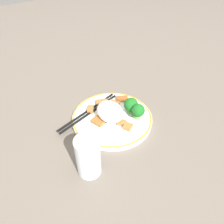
# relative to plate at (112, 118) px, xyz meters

# --- Properties ---
(ground_plane) EXTENTS (3.00, 3.00, 0.00)m
(ground_plane) POSITION_rel_plate_xyz_m (0.00, 0.00, -0.01)
(ground_plane) COLOR #665B51
(plate) EXTENTS (0.26, 0.26, 0.02)m
(plate) POSITION_rel_plate_xyz_m (0.00, 0.00, 0.00)
(plate) COLOR white
(plate) RESTS_ON ground_plane
(rice_mound) EXTENTS (0.10, 0.08, 0.05)m
(rice_mound) POSITION_rel_plate_xyz_m (-0.00, -0.01, 0.03)
(rice_mound) COLOR white
(rice_mound) RESTS_ON plate
(broccoli_back_left) EXTENTS (0.04, 0.04, 0.05)m
(broccoli_back_left) POSITION_rel_plate_xyz_m (0.05, 0.06, 0.04)
(broccoli_back_left) COLOR #72AD4C
(broccoli_back_left) RESTS_ON plate
(broccoli_back_center) EXTENTS (0.05, 0.05, 0.05)m
(broccoli_back_center) POSITION_rel_plate_xyz_m (0.01, 0.06, 0.03)
(broccoli_back_center) COLOR #72AD4C
(broccoli_back_center) RESTS_ON plate
(meat_near_front) EXTENTS (0.04, 0.03, 0.01)m
(meat_near_front) POSITION_rel_plate_xyz_m (-0.06, -0.04, 0.01)
(meat_near_front) COLOR #9E6633
(meat_near_front) RESTS_ON plate
(meat_near_left) EXTENTS (0.05, 0.04, 0.01)m
(meat_near_left) POSITION_rel_plate_xyz_m (-0.00, -0.05, 0.01)
(meat_near_left) COLOR #995B28
(meat_near_left) RESTS_ON plate
(meat_near_right) EXTENTS (0.04, 0.04, 0.01)m
(meat_near_right) POSITION_rel_plate_xyz_m (-0.05, 0.04, 0.01)
(meat_near_right) COLOR #995B28
(meat_near_right) RESTS_ON plate
(meat_near_back) EXTENTS (0.04, 0.04, 0.01)m
(meat_near_back) POSITION_rel_plate_xyz_m (-0.05, 0.08, 0.01)
(meat_near_back) COLOR brown
(meat_near_back) RESTS_ON plate
(meat_on_rice_edge) EXTENTS (0.03, 0.03, 0.01)m
(meat_on_rice_edge) POSITION_rel_plate_xyz_m (0.07, 0.01, 0.01)
(meat_on_rice_edge) COLOR #9E6633
(meat_on_rice_edge) RESTS_ON plate
(meat_mid_left) EXTENTS (0.03, 0.03, 0.01)m
(meat_mid_left) POSITION_rel_plate_xyz_m (0.04, 0.01, 0.01)
(meat_mid_left) COLOR #9E6633
(meat_mid_left) RESTS_ON plate
(meat_mid_right) EXTENTS (0.04, 0.04, 0.01)m
(meat_mid_right) POSITION_rel_plate_xyz_m (-0.08, 0.01, 0.01)
(meat_mid_right) COLOR #9E6633
(meat_mid_right) RESTS_ON plate
(chopsticks) EXTENTS (0.08, 0.24, 0.01)m
(chopsticks) POSITION_rel_plate_xyz_m (-0.06, -0.05, 0.01)
(chopsticks) COLOR black
(chopsticks) RESTS_ON plate
(drinking_glass) EXTENTS (0.06, 0.06, 0.12)m
(drinking_glass) POSITION_rel_plate_xyz_m (0.13, -0.15, 0.05)
(drinking_glass) COLOR silver
(drinking_glass) RESTS_ON ground_plane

